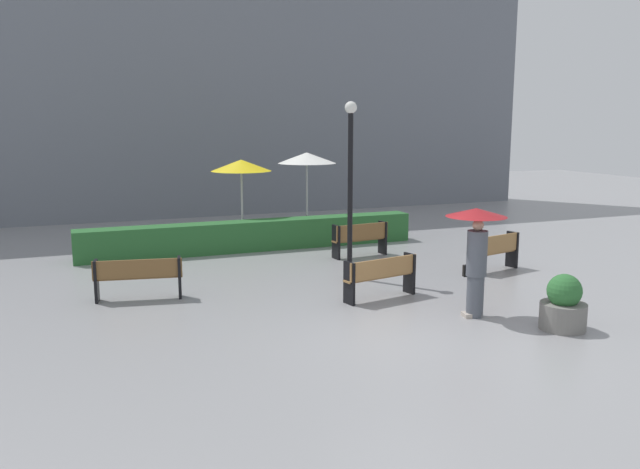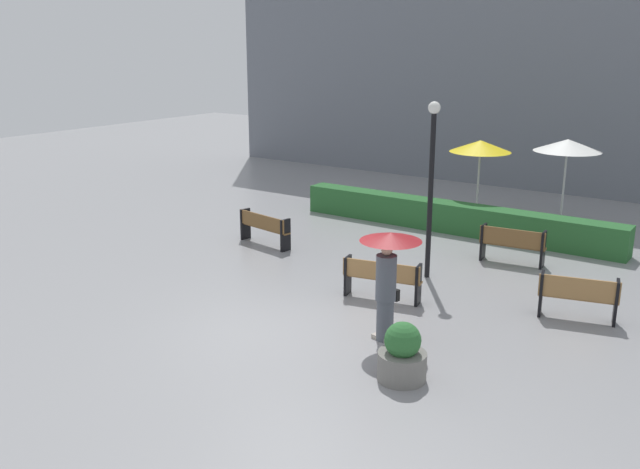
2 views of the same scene
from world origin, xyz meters
The scene contains 12 objects.
ground_plane centered at (0.00, 0.00, 0.00)m, with size 60.00×60.00×0.00m, color gray.
bench_far_right centered at (4.52, 3.66, 0.53)m, with size 1.55×0.68×0.91m.
bench_back_row centered at (2.18, 6.44, 0.54)m, with size 1.63×0.53×0.92m.
bench_mid_center centered at (0.76, 2.42, 0.52)m, with size 1.73×0.66×0.87m.
bench_far_left centered at (-3.93, 4.18, 0.53)m, with size 1.80×0.63×0.87m.
pedestrian_with_umbrella centered at (1.85, 0.70, 1.42)m, with size 1.14×1.14×2.06m.
planter_pot centered at (2.85, -0.56, 0.43)m, with size 0.81×0.81×1.00m.
lamp_post centered at (0.90, 4.33, 2.50)m, with size 0.28×0.28×4.10m.
patio_umbrella_yellow centered at (-0.20, 9.94, 2.32)m, with size 1.84×1.84×2.51m.
patio_umbrella_white centered at (2.18, 10.60, 2.47)m, with size 1.91×1.91×2.65m.
hedge_strip centered at (-0.29, 8.40, 0.43)m, with size 9.72×0.70×0.85m, color #28602D.
building_facade centered at (0.00, 16.00, 5.74)m, with size 28.00×1.20×11.48m, color slate.
Camera 2 is at (7.64, -9.81, 5.39)m, focal length 38.81 mm.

